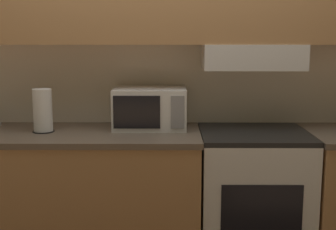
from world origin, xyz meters
TOP-DOWN VIEW (x-y plane):
  - wall_back at (0.01, -0.06)m, footprint 5.67×0.38m
  - lower_counter_main at (-0.70, -0.32)m, footprint 1.90×0.66m
  - stove_range at (0.59, -0.31)m, footprint 0.67×0.63m
  - microwave at (-0.07, -0.19)m, footprint 0.47×0.34m
  - paper_towel_roll at (-0.73, -0.32)m, footprint 0.13×0.13m

SIDE VIEW (x-z plane):
  - stove_range at x=0.59m, z-range 0.00..0.89m
  - lower_counter_main at x=-0.70m, z-range 0.00..0.89m
  - microwave at x=-0.07m, z-range 0.89..1.15m
  - paper_towel_roll at x=-0.73m, z-range 0.89..1.16m
  - wall_back at x=0.01m, z-range 0.21..2.76m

